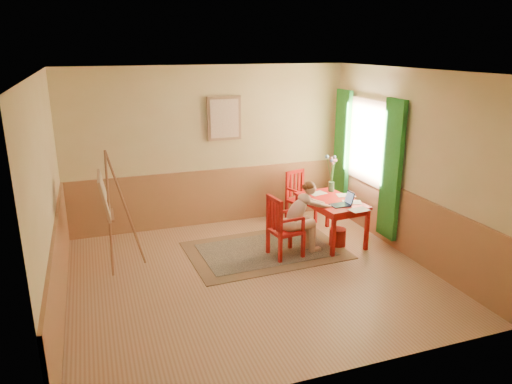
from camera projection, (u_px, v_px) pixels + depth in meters
name	position (u px, v px, depth m)	size (l,w,h in m)	color
room	(252.00, 180.00, 6.31)	(5.04, 4.54, 2.84)	tan
wainscot	(235.00, 223.00, 7.30)	(5.00, 4.50, 1.00)	#9F6B45
window	(366.00, 154.00, 8.09)	(0.12, 2.01, 2.20)	white
wall_portrait	(224.00, 118.00, 8.23)	(0.60, 0.05, 0.76)	#9D7555
rug	(265.00, 250.00, 7.54)	(2.47, 1.70, 0.02)	#8C7251
table	(331.00, 205.00, 7.74)	(0.83, 1.26, 0.72)	red
chair_left	(283.00, 227.00, 7.19)	(0.50, 0.49, 0.98)	red
chair_back	(300.00, 197.00, 8.68)	(0.52, 0.54, 0.94)	red
figure	(301.00, 215.00, 7.28)	(0.87, 0.42, 1.15)	beige
laptop	(343.00, 203.00, 7.43)	(0.36, 0.22, 0.21)	#1E2338
papers	(343.00, 200.00, 7.69)	(0.73, 1.23, 0.00)	white
vase	(332.00, 175.00, 8.08)	(0.24, 0.31, 0.63)	#3F724C
wastebasket	(338.00, 237.00, 7.70)	(0.27, 0.27, 0.29)	maroon
easel	(107.00, 200.00, 6.69)	(0.59, 0.78, 1.75)	#8F5B3C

